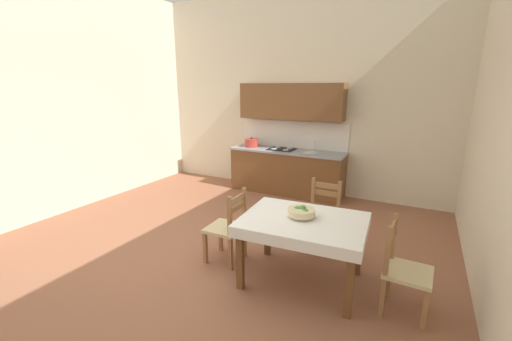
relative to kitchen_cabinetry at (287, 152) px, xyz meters
The scene contains 9 objects.
ground_plane 3.07m from the kitchen_cabinetry, 89.70° to the right, with size 6.66×7.01×0.10m, color #935B42.
wall_back 1.18m from the kitchen_cabinetry, 87.32° to the left, with size 6.66×0.12×3.98m, color beige.
wall_left 4.40m from the kitchen_cabinetry, 136.35° to the right, with size 0.12×7.01×3.98m, color beige.
kitchen_cabinetry is the anchor object (origin of this frame).
dining_table 3.19m from the kitchen_cabinetry, 64.67° to the right, with size 1.39×1.08×0.75m.
dining_chair_tv_side 2.94m from the kitchen_cabinetry, 82.28° to the right, with size 0.43×0.43×0.93m.
dining_chair_window_side 3.78m from the kitchen_cabinetry, 50.57° to the right, with size 0.44×0.44×0.93m.
dining_chair_kitchen_side 2.44m from the kitchen_cabinetry, 56.54° to the right, with size 0.43×0.43×0.93m.
fruit_bowl 3.12m from the kitchen_cabinetry, 65.02° to the right, with size 0.30×0.30×0.12m.
Camera 1 is at (2.38, -3.03, 2.14)m, focal length 22.54 mm.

